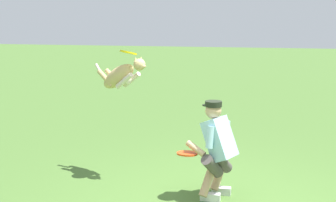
{
  "coord_description": "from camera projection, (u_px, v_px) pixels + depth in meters",
  "views": [
    {
      "loc": [
        -0.64,
        5.62,
        2.39
      ],
      "look_at": [
        0.72,
        -0.64,
        1.22
      ],
      "focal_mm": 50.57,
      "sensor_mm": 36.0,
      "label": 1
    }
  ],
  "objects": [
    {
      "name": "frisbee_held",
      "position": [
        187.0,
        153.0,
        6.16
      ],
      "size": [
        0.38,
        0.38,
        0.04
      ],
      "primitive_type": "cylinder",
      "rotation": [
        -0.04,
        0.04,
        3.69
      ],
      "color": "#E54715",
      "rests_on": "person"
    },
    {
      "name": "person",
      "position": [
        217.0,
        147.0,
        6.16
      ],
      "size": [
        0.69,
        0.65,
        1.29
      ],
      "rotation": [
        0.0,
        0.0,
        -0.43
      ],
      "color": "silver",
      "rests_on": "ground_plane"
    },
    {
      "name": "dog",
      "position": [
        121.0,
        76.0,
        6.94
      ],
      "size": [
        0.98,
        0.58,
        0.59
      ],
      "rotation": [
        0.0,
        0.0,
        2.66
      ],
      "color": "tan"
    },
    {
      "name": "frisbee_flying",
      "position": [
        128.0,
        53.0,
        6.71
      ],
      "size": [
        0.31,
        0.31,
        0.1
      ],
      "primitive_type": "cylinder",
      "rotation": [
        0.12,
        0.22,
        4.42
      ],
      "color": "yellow"
    }
  ]
}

